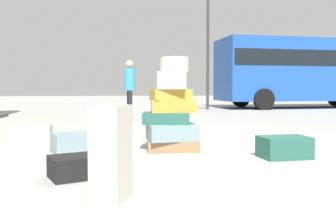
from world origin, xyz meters
name	(u,v)px	position (x,y,z in m)	size (l,w,h in m)	color
ground_plane	(193,153)	(0.00, 0.00, 0.00)	(80.00, 80.00, 0.00)	#9E9E99
suitcase_tower	(172,112)	(-0.28, 0.22, 0.56)	(0.84, 0.59, 1.37)	olive
suitcase_black_right_side	(84,166)	(-1.40, -1.22, 0.11)	(0.68, 0.41, 0.23)	black
suitcase_slate_left_side	(81,142)	(-1.60, 0.33, 0.14)	(0.79, 0.43, 0.28)	gray
suitcase_teal_white_trunk	(284,147)	(1.11, -0.53, 0.14)	(0.62, 0.42, 0.28)	#26594C
suitcase_cream_behind_tower	(30,133)	(-2.55, 1.39, 0.15)	(0.69, 0.38, 0.30)	beige
suitcase_black_upright_blue	(175,135)	(-0.12, 1.01, 0.12)	(0.72, 0.36, 0.24)	black
suitcase_cream_foreground_near	(111,153)	(-1.11, -2.08, 0.39)	(0.25, 0.33, 0.78)	beige
person_bearded_onlooker	(130,85)	(-0.74, 5.33, 1.02)	(0.30, 0.34, 1.71)	black
parked_bus	(304,69)	(7.60, 11.23, 1.83)	(8.22, 3.14, 3.15)	#1E4CA5
lamp_post	(208,23)	(2.78, 10.49, 3.72)	(0.36, 0.36, 5.64)	#333338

